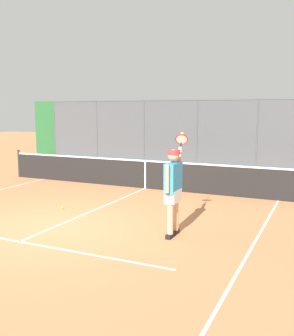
% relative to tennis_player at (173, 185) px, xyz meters
% --- Properties ---
extents(ground_plane, '(60.00, 60.00, 0.00)m').
position_rel_tennis_player_xyz_m(ground_plane, '(2.64, 0.60, -1.09)').
color(ground_plane, '#C67A4C').
extents(court_line_markings, '(8.61, 10.82, 0.01)m').
position_rel_tennis_player_xyz_m(court_line_markings, '(2.64, 1.93, -1.08)').
color(court_line_markings, white).
rests_on(court_line_markings, ground).
extents(fence_backdrop, '(19.18, 1.37, 3.10)m').
position_rel_tennis_player_xyz_m(fence_backdrop, '(2.64, -10.53, 0.45)').
color(fence_backdrop, '#474C51').
rests_on(fence_backdrop, ground).
extents(tennis_net, '(11.06, 0.09, 1.07)m').
position_rel_tennis_player_xyz_m(tennis_net, '(2.64, -4.29, -0.59)').
color(tennis_net, '#2D2D2D').
rests_on(tennis_net, ground).
extents(tennis_player, '(0.46, 1.47, 2.11)m').
position_rel_tennis_player_xyz_m(tennis_player, '(0.00, 0.00, 0.00)').
color(tennis_player, black).
rests_on(tennis_player, ground).
extents(tennis_ball_near_baseline, '(0.07, 0.07, 0.07)m').
position_rel_tennis_player_xyz_m(tennis_ball_near_baseline, '(3.49, -0.87, -1.05)').
color(tennis_ball_near_baseline, '#CCDB33').
rests_on(tennis_ball_near_baseline, ground).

